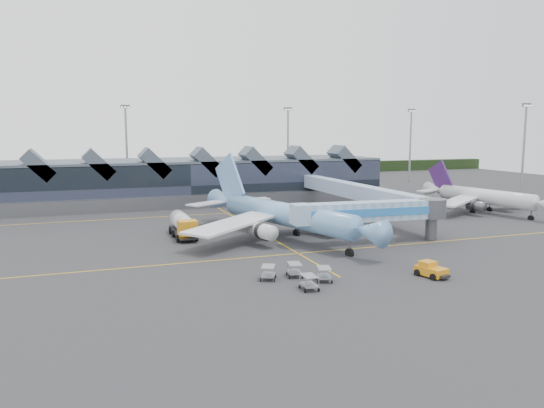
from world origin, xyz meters
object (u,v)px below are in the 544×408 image
object	(u,v)px
main_airliner	(281,214)
fuel_truck	(182,224)
jet_bridge	(381,212)
regional_jet	(481,196)
pushback_tug	(431,270)

from	to	relation	value
main_airliner	fuel_truck	distance (m)	15.00
main_airliner	fuel_truck	size ratio (longest dim) A/B	3.59
main_airliner	jet_bridge	world-z (taller)	main_airliner
regional_jet	jet_bridge	world-z (taller)	regional_jet
pushback_tug	regional_jet	bearing A→B (deg)	29.01
regional_jet	fuel_truck	xyz separation A→B (m)	(-59.76, -4.53, -1.16)
regional_jet	fuel_truck	bearing A→B (deg)	173.60
main_airliner	pushback_tug	size ratio (longest dim) A/B	9.53
main_airliner	pushback_tug	bearing A→B (deg)	-89.30
regional_jet	main_airliner	bearing A→B (deg)	-178.30
jet_bridge	pushback_tug	distance (m)	18.17
main_airliner	fuel_truck	xyz separation A→B (m)	(-13.81, 5.60, -1.69)
jet_bridge	fuel_truck	size ratio (longest dim) A/B	2.22
fuel_truck	jet_bridge	bearing A→B (deg)	-28.01
main_airliner	regional_jet	world-z (taller)	main_airliner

